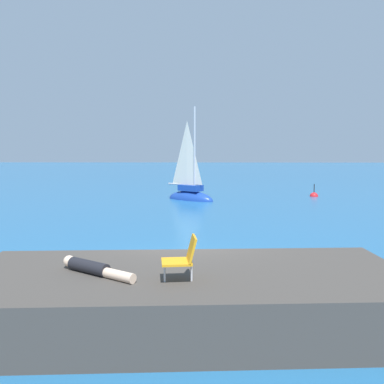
{
  "coord_description": "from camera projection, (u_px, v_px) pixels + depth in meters",
  "views": [
    {
      "loc": [
        0.49,
        -10.7,
        3.37
      ],
      "look_at": [
        -0.0,
        11.97,
        0.88
      ],
      "focal_mm": 38.26,
      "sensor_mm": 36.0,
      "label": 1
    }
  ],
  "objects": [
    {
      "name": "ground_plane",
      "position": [
        183.0,
        273.0,
        11.01
      ],
      "size": [
        160.0,
        160.0,
        0.0
      ],
      "primitive_type": "plane",
      "color": "#236093"
    },
    {
      "name": "shore_ledge",
      "position": [
        188.0,
        298.0,
        7.77
      ],
      "size": [
        8.45,
        3.85,
        1.04
      ],
      "primitive_type": "cube",
      "rotation": [
        0.0,
        0.0,
        0.06
      ],
      "color": "#423D38",
      "rests_on": "ground"
    },
    {
      "name": "boulder_seaward",
      "position": [
        173.0,
        293.0,
        9.5
      ],
      "size": [
        1.22,
        1.2,
        0.59
      ],
      "primitive_type": "cube",
      "rotation": [
        -0.06,
        0.03,
        2.33
      ],
      "color": "#453B3B",
      "rests_on": "ground"
    },
    {
      "name": "boulder_inland",
      "position": [
        252.0,
        286.0,
        9.96
      ],
      "size": [
        1.65,
        1.79,
        0.87
      ],
      "primitive_type": "cube",
      "rotation": [
        0.02,
        -0.07,
        1.04
      ],
      "color": "#3C3839",
      "rests_on": "ground"
    },
    {
      "name": "sailboat_near",
      "position": [
        190.0,
        194.0,
        26.24
      ],
      "size": [
        3.45,
        2.91,
        6.47
      ],
      "rotation": [
        0.0,
        0.0,
        5.67
      ],
      "color": "#193D99",
      "rests_on": "ground"
    },
    {
      "name": "person_sunbather",
      "position": [
        94.0,
        268.0,
        7.52
      ],
      "size": [
        1.55,
        1.08,
        0.25
      ],
      "rotation": [
        0.0,
        0.0,
        5.71
      ],
      "color": "black",
      "rests_on": "shore_ledge"
    },
    {
      "name": "beach_chair",
      "position": [
        183.0,
        257.0,
        7.09
      ],
      "size": [
        0.65,
        0.55,
        0.8
      ],
      "rotation": [
        0.0,
        0.0,
        3.26
      ],
      "color": "orange",
      "rests_on": "shore_ledge"
    },
    {
      "name": "marker_buoy",
      "position": [
        314.0,
        196.0,
        28.07
      ],
      "size": [
        0.56,
        0.56,
        1.13
      ],
      "color": "red",
      "rests_on": "ground"
    }
  ]
}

